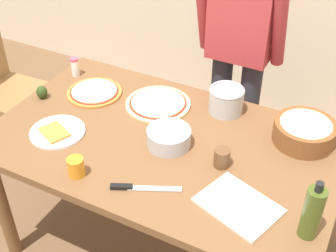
{
  "coord_description": "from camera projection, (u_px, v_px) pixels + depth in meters",
  "views": [
    {
      "loc": [
        0.77,
        -1.45,
        2.09
      ],
      "look_at": [
        0.0,
        0.05,
        0.81
      ],
      "focal_mm": 49.05,
      "sensor_mm": 36.0,
      "label": 1
    }
  ],
  "objects": [
    {
      "name": "ground",
      "position": [
        164.0,
        246.0,
        2.57
      ],
      "size": [
        8.0,
        8.0,
        0.0
      ],
      "primitive_type": "plane",
      "color": "brown"
    },
    {
      "name": "dining_table",
      "position": [
        163.0,
        155.0,
        2.16
      ],
      "size": [
        1.6,
        0.96,
        0.76
      ],
      "color": "brown",
      "rests_on": "ground"
    },
    {
      "name": "person_cook",
      "position": [
        240.0,
        42.0,
        2.51
      ],
      "size": [
        0.49,
        0.25,
        1.62
      ],
      "color": "#2D2D38",
      "rests_on": "ground"
    },
    {
      "name": "chair_wooden_left",
      "position": [
        0.0,
        84.0,
        2.92
      ],
      "size": [
        0.42,
        0.42,
        0.95
      ],
      "color": "olive",
      "rests_on": "ground"
    },
    {
      "name": "pizza_raw_on_board",
      "position": [
        158.0,
        103.0,
        2.33
      ],
      "size": [
        0.33,
        0.33,
        0.02
      ],
      "color": "beige",
      "rests_on": "dining_table"
    },
    {
      "name": "pizza_cooked_on_tray",
      "position": [
        94.0,
        92.0,
        2.42
      ],
      "size": [
        0.29,
        0.29,
        0.02
      ],
      "color": "#C67A33",
      "rests_on": "dining_table"
    },
    {
      "name": "plate_with_slice",
      "position": [
        57.0,
        132.0,
        2.15
      ],
      "size": [
        0.26,
        0.26,
        0.02
      ],
      "color": "white",
      "rests_on": "dining_table"
    },
    {
      "name": "popcorn_bowl",
      "position": [
        305.0,
        130.0,
        2.07
      ],
      "size": [
        0.28,
        0.28,
        0.11
      ],
      "color": "brown",
      "rests_on": "dining_table"
    },
    {
      "name": "mixing_bowl_steel",
      "position": [
        169.0,
        137.0,
        2.06
      ],
      "size": [
        0.2,
        0.2,
        0.08
      ],
      "color": "#B7B7BC",
      "rests_on": "dining_table"
    },
    {
      "name": "olive_oil_bottle",
      "position": [
        312.0,
        212.0,
        1.61
      ],
      "size": [
        0.07,
        0.07,
        0.26
      ],
      "color": "#47561E",
      "rests_on": "dining_table"
    },
    {
      "name": "steel_pot",
      "position": [
        226.0,
        100.0,
        2.26
      ],
      "size": [
        0.17,
        0.17,
        0.13
      ],
      "color": "#B7B7BC",
      "rests_on": "dining_table"
    },
    {
      "name": "cup_orange",
      "position": [
        76.0,
        167.0,
        1.9
      ],
      "size": [
        0.07,
        0.07,
        0.08
      ],
      "primitive_type": "cylinder",
      "color": "orange",
      "rests_on": "dining_table"
    },
    {
      "name": "cup_small_brown",
      "position": [
        222.0,
        158.0,
        1.95
      ],
      "size": [
        0.07,
        0.07,
        0.08
      ],
      "primitive_type": "cylinder",
      "color": "brown",
      "rests_on": "dining_table"
    },
    {
      "name": "salt_shaker",
      "position": [
        75.0,
        67.0,
        2.54
      ],
      "size": [
        0.04,
        0.04,
        0.11
      ],
      "color": "white",
      "rests_on": "dining_table"
    },
    {
      "name": "cutting_board_white",
      "position": [
        238.0,
        205.0,
        1.78
      ],
      "size": [
        0.35,
        0.3,
        0.01
      ],
      "primitive_type": "cube",
      "rotation": [
        0.0,
        0.0,
        -0.32
      ],
      "color": "white",
      "rests_on": "dining_table"
    },
    {
      "name": "chef_knife",
      "position": [
        137.0,
        188.0,
        1.86
      ],
      "size": [
        0.27,
        0.15,
        0.02
      ],
      "color": "silver",
      "rests_on": "dining_table"
    },
    {
      "name": "avocado",
      "position": [
        42.0,
        92.0,
        2.37
      ],
      "size": [
        0.06,
        0.06,
        0.07
      ],
      "primitive_type": "ellipsoid",
      "color": "#2D4219",
      "rests_on": "dining_table"
    }
  ]
}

